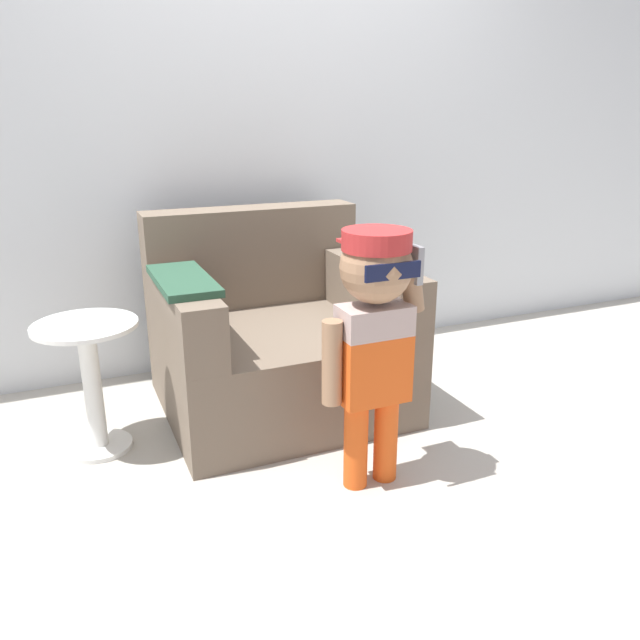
{
  "coord_description": "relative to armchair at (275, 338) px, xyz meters",
  "views": [
    {
      "loc": [
        -1.13,
        -2.52,
        1.32
      ],
      "look_at": [
        -0.2,
        -0.36,
        0.53
      ],
      "focal_mm": 35.0,
      "sensor_mm": 36.0,
      "label": 1
    }
  ],
  "objects": [
    {
      "name": "side_table",
      "position": [
        -0.82,
        -0.13,
        0.01
      ],
      "size": [
        0.4,
        0.4,
        0.54
      ],
      "color": "white",
      "rests_on": "ground_plane"
    },
    {
      "name": "armchair",
      "position": [
        0.0,
        0.0,
        0.0
      ],
      "size": [
        1.06,
        0.95,
        0.88
      ],
      "color": "#6B5B4C",
      "rests_on": "ground_plane"
    },
    {
      "name": "wall_back",
      "position": [
        0.25,
        0.62,
        0.98
      ],
      "size": [
        10.0,
        0.05,
        2.6
      ],
      "color": "silver",
      "rests_on": "ground_plane"
    },
    {
      "name": "ground_plane",
      "position": [
        0.25,
        -0.05,
        -0.32
      ],
      "size": [
        10.0,
        10.0,
        0.0
      ],
      "primitive_type": "plane",
      "color": "#ADA89E"
    },
    {
      "name": "person_child",
      "position": [
        0.09,
        -0.78,
        0.31
      ],
      "size": [
        0.39,
        0.29,
        0.95
      ],
      "color": "#E05119",
      "rests_on": "ground_plane"
    }
  ]
}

